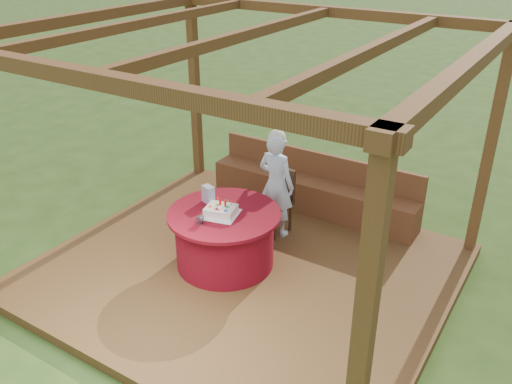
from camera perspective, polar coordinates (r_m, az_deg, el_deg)
ground at (r=6.49m, az=-1.20°, el=-8.76°), size 60.00×60.00×0.00m
deck at (r=6.46m, az=-1.20°, el=-8.33°), size 4.50×4.00×0.12m
pergola at (r=5.47m, az=-1.44°, el=12.30°), size 4.50×4.00×2.72m
bench at (r=7.58m, az=5.95°, el=0.02°), size 3.00×0.42×0.80m
table at (r=6.32m, az=-3.31°, el=-4.85°), size 1.30×1.30×0.68m
chair at (r=6.96m, az=2.17°, el=-0.54°), size 0.46×0.46×0.86m
elderly_woman at (r=6.78m, az=2.14°, el=0.97°), size 0.52×0.36×1.41m
birthday_cake at (r=6.08m, az=-3.73°, el=-1.97°), size 0.45×0.45×0.17m
gift_bag at (r=6.34m, az=-5.04°, el=-0.24°), size 0.17×0.14×0.21m
drinking_glass at (r=5.92m, az=-5.92°, el=-2.98°), size 0.12×0.12×0.09m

